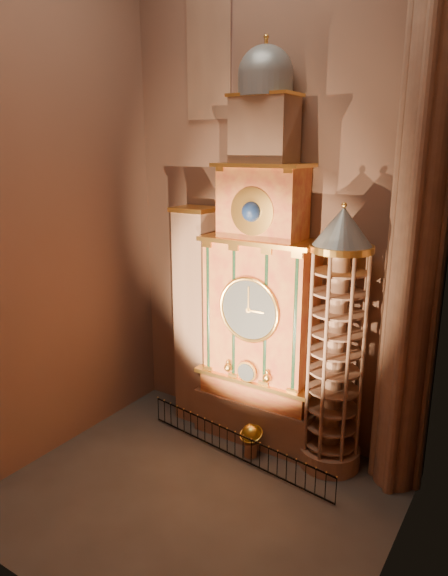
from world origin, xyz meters
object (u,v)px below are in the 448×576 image
Objects in this scene: stair_turret at (336,345)px; astronomical_clock at (261,295)px; portrait_tower at (196,316)px; celestial_globe at (251,437)px; iron_railing at (235,445)px.

astronomical_clock is at bearing 175.70° from stair_turret.
portrait_tower is at bearing 179.71° from astronomical_clock.
stair_turret is 7.39× the size of celestial_globe.
portrait_tower is at bearing 158.17° from celestial_globe.
portrait_tower is 6.04m from iron_railing.
stair_turret is (3.50, -0.26, -1.41)m from astronomical_clock.
portrait_tower reaches higher than iron_railing.
astronomical_clock is 1.55× the size of stair_turret.
iron_railing is (-3.48, -1.80, -4.64)m from stair_turret.
portrait_tower is 0.94× the size of stair_turret.
astronomical_clock is at bearing 107.73° from celestial_globe.
celestial_globe is at bearing -72.27° from astronomical_clock.
celestial_globe is at bearing -156.97° from stair_turret.
stair_turret reaches higher than portrait_tower.
stair_turret is at bearing 23.03° from celestial_globe.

